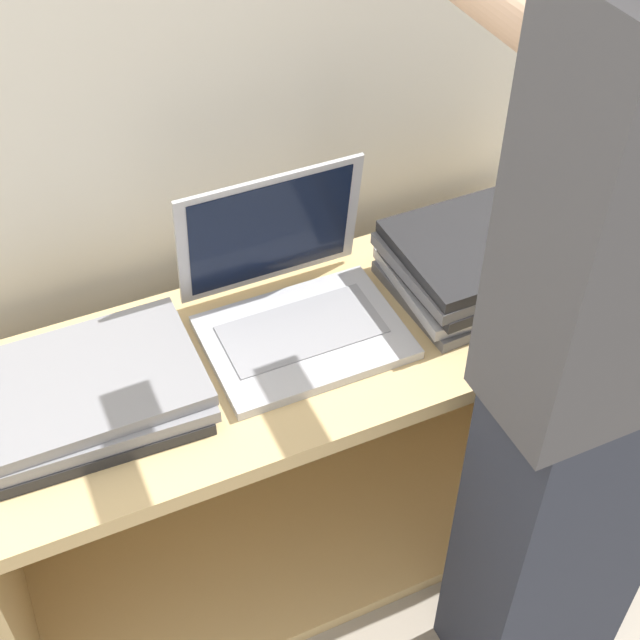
{
  "coord_description": "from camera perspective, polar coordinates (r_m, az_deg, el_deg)",
  "views": [
    {
      "loc": [
        -0.47,
        -0.87,
        1.89
      ],
      "look_at": [
        0.0,
        0.17,
        0.8
      ],
      "focal_mm": 50.0,
      "sensor_mm": 36.0,
      "label": 1
    }
  ],
  "objects": [
    {
      "name": "ground_plane",
      "position": [
        2.14,
        2.01,
        -18.64
      ],
      "size": [
        12.0,
        12.0,
        0.0
      ],
      "primitive_type": "plane",
      "color": "#9E9384"
    },
    {
      "name": "wall_back",
      "position": [
        1.69,
        -6.29,
        19.29
      ],
      "size": [
        8.0,
        0.05,
        2.4
      ],
      "color": "silver",
      "rests_on": "ground_plane"
    },
    {
      "name": "cart",
      "position": [
        2.01,
        -1.65,
        -6.94
      ],
      "size": [
        1.37,
        0.49,
        0.68
      ],
      "color": "tan",
      "rests_on": "ground_plane"
    },
    {
      "name": "laptop_open",
      "position": [
        1.72,
        -1.75,
        1.18
      ],
      "size": [
        0.37,
        0.32,
        0.29
      ],
      "color": "#B7B7BC",
      "rests_on": "cart"
    },
    {
      "name": "laptop_stack_left",
      "position": [
        1.63,
        -14.29,
        -4.52
      ],
      "size": [
        0.4,
        0.29,
        0.08
      ],
      "color": "#232326",
      "rests_on": "cart"
    },
    {
      "name": "laptop_stack_right",
      "position": [
        1.83,
        10.65,
        3.84
      ],
      "size": [
        0.4,
        0.29,
        0.13
      ],
      "color": "slate",
      "rests_on": "cart"
    },
    {
      "name": "person",
      "position": [
        1.46,
        17.95,
        -2.64
      ],
      "size": [
        0.4,
        0.53,
        1.75
      ],
      "color": "#2D3342",
      "rests_on": "ground_plane"
    }
  ]
}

